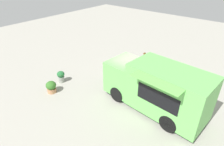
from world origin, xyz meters
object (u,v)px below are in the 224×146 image
object	(u,v)px
planter_flowering_near	(61,76)
planter_flowering_side	(51,87)
food_truck	(156,89)
person_customer	(144,59)
planter_flowering_far	(181,72)

from	to	relation	value
planter_flowering_near	planter_flowering_side	distance (m)	1.20
food_truck	planter_flowering_near	distance (m)	6.14
food_truck	planter_flowering_side	bearing A→B (deg)	-154.30
food_truck	planter_flowering_side	distance (m)	6.06
food_truck	person_customer	bearing A→B (deg)	126.83
food_truck	planter_flowering_side	world-z (taller)	food_truck
food_truck	planter_flowering_far	world-z (taller)	food_truck
planter_flowering_side	food_truck	bearing A→B (deg)	25.70
person_customer	planter_flowering_far	bearing A→B (deg)	-6.04
food_truck	person_customer	distance (m)	5.39
planter_flowering_near	planter_flowering_far	size ratio (longest dim) A/B	0.96
food_truck	planter_flowering_side	size ratio (longest dim) A/B	7.57
person_customer	planter_flowering_far	world-z (taller)	person_customer
food_truck	planter_flowering_near	world-z (taller)	food_truck
food_truck	planter_flowering_far	size ratio (longest dim) A/B	6.91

